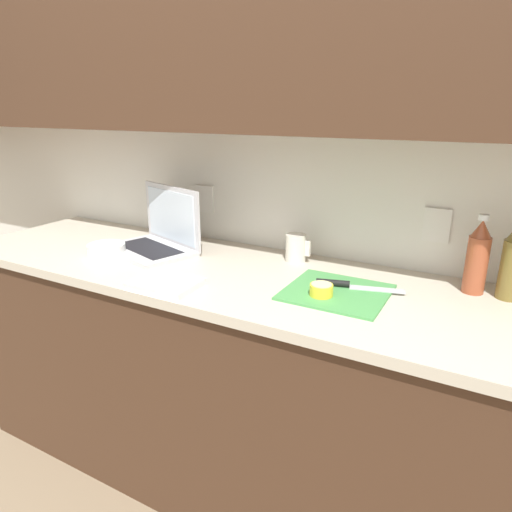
# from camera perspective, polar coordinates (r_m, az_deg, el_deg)

# --- Properties ---
(ground_plane) EXTENTS (12.00, 12.00, 0.00)m
(ground_plane) POSITION_cam_1_polar(r_m,az_deg,el_deg) (2.19, -3.33, -25.38)
(ground_plane) COLOR #847056
(ground_plane) RESTS_ON ground
(wall_back) EXTENTS (5.20, 0.38, 2.60)m
(wall_back) POSITION_cam_1_polar(r_m,az_deg,el_deg) (1.80, 0.25, 19.77)
(wall_back) COLOR white
(wall_back) RESTS_ON ground_plane
(counter_unit) EXTENTS (2.34, 0.65, 0.94)m
(counter_unit) POSITION_cam_1_polar(r_m,az_deg,el_deg) (1.90, -4.05, -14.68)
(counter_unit) COLOR #472D1E
(counter_unit) RESTS_ON ground_plane
(laptop) EXTENTS (0.43, 0.35, 0.26)m
(laptop) POSITION_cam_1_polar(r_m,az_deg,el_deg) (1.93, -12.12, 2.45)
(laptop) COLOR silver
(laptop) RESTS_ON counter_unit
(cutting_board) EXTENTS (0.32, 0.30, 0.01)m
(cutting_board) POSITION_cam_1_polar(r_m,az_deg,el_deg) (1.50, 10.02, -4.47)
(cutting_board) COLOR #4C9E51
(cutting_board) RESTS_ON counter_unit
(knife) EXTENTS (0.28, 0.10, 0.02)m
(knife) POSITION_cam_1_polar(r_m,az_deg,el_deg) (1.53, 10.98, -3.52)
(knife) COLOR silver
(knife) RESTS_ON cutting_board
(lemon_half_cut) EXTENTS (0.07, 0.07, 0.04)m
(lemon_half_cut) POSITION_cam_1_polar(r_m,az_deg,el_deg) (1.45, 8.17, -4.20)
(lemon_half_cut) COLOR yellow
(lemon_half_cut) RESTS_ON cutting_board
(bottle_green_soda) EXTENTS (0.07, 0.07, 0.26)m
(bottle_green_soda) POSITION_cam_1_polar(r_m,az_deg,el_deg) (1.61, 25.94, -0.18)
(bottle_green_soda) COLOR #A34C2D
(bottle_green_soda) RESTS_ON counter_unit
(measuring_cup) EXTENTS (0.10, 0.08, 0.11)m
(measuring_cup) POSITION_cam_1_polar(r_m,az_deg,el_deg) (1.77, 5.02, 1.01)
(measuring_cup) COLOR silver
(measuring_cup) RESTS_ON counter_unit
(bowl_white) EXTENTS (0.15, 0.15, 0.05)m
(bowl_white) POSITION_cam_1_polar(r_m,az_deg,el_deg) (1.93, -18.17, 0.72)
(bowl_white) COLOR white
(bowl_white) RESTS_ON counter_unit
(dish_towel) EXTENTS (0.23, 0.17, 0.02)m
(dish_towel) POSITION_cam_1_polar(r_m,az_deg,el_deg) (1.55, -11.28, -3.42)
(dish_towel) COLOR white
(dish_towel) RESTS_ON counter_unit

